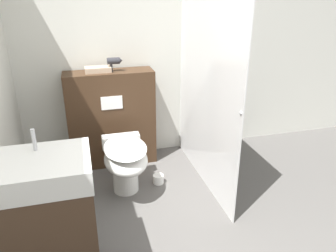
# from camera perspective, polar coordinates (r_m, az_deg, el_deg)

# --- Properties ---
(wall_back) EXTENTS (8.00, 0.06, 2.50)m
(wall_back) POSITION_cam_1_polar(r_m,az_deg,el_deg) (3.70, -5.40, 13.39)
(wall_back) COLOR silver
(wall_back) RESTS_ON ground_plane
(partition_panel) EXTENTS (0.94, 0.30, 1.06)m
(partition_panel) POSITION_cam_1_polar(r_m,az_deg,el_deg) (3.66, -9.78, 1.28)
(partition_panel) COLOR #3D2819
(partition_panel) RESTS_ON ground_plane
(shower_glass) EXTENTS (0.04, 1.54, 2.08)m
(shower_glass) POSITION_cam_1_polar(r_m,az_deg,el_deg) (3.13, 6.59, 7.59)
(shower_glass) COLOR silver
(shower_glass) RESTS_ON ground_plane
(toilet) EXTENTS (0.40, 0.66, 0.53)m
(toilet) POSITION_cam_1_polar(r_m,az_deg,el_deg) (3.12, -7.45, -6.09)
(toilet) COLOR white
(toilet) RESTS_ON ground_plane
(sink_vanity) EXTENTS (0.64, 0.48, 1.08)m
(sink_vanity) POSITION_cam_1_polar(r_m,az_deg,el_deg) (2.30, -20.58, -15.76)
(sink_vanity) COLOR #473323
(sink_vanity) RESTS_ON ground_plane
(hair_drier) EXTENTS (0.16, 0.07, 0.14)m
(hair_drier) POSITION_cam_1_polar(r_m,az_deg,el_deg) (3.47, -9.36, 11.05)
(hair_drier) COLOR #2D2D33
(hair_drier) RESTS_ON partition_panel
(folded_towel) EXTENTS (0.26, 0.15, 0.05)m
(folded_towel) POSITION_cam_1_polar(r_m,az_deg,el_deg) (3.49, -12.10, 9.60)
(folded_towel) COLOR tan
(folded_towel) RESTS_ON partition_panel
(spare_toilet_roll) EXTENTS (0.11, 0.11, 0.09)m
(spare_toilet_roll) POSITION_cam_1_polar(r_m,az_deg,el_deg) (3.40, -1.69, -9.22)
(spare_toilet_roll) COLOR white
(spare_toilet_roll) RESTS_ON ground_plane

